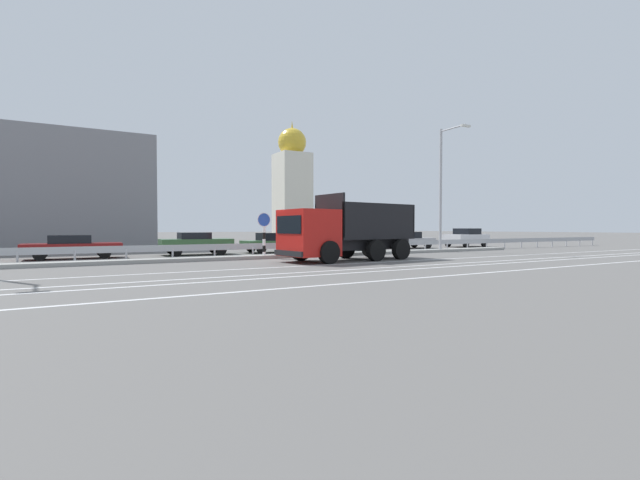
{
  "coord_description": "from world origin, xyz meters",
  "views": [
    {
      "loc": [
        -9.42,
        -19.11,
        1.61
      ],
      "look_at": [
        1.73,
        0.32,
        0.98
      ],
      "focal_mm": 24.0,
      "sensor_mm": 36.0,
      "label": 1
    }
  ],
  "objects_px": {
    "parked_car_5": "(274,242)",
    "church_tower": "(292,187)",
    "parked_car_6": "(352,241)",
    "street_lamp_1": "(443,183)",
    "median_road_sign": "(264,234)",
    "parked_car_7": "(408,240)",
    "parked_car_3": "(72,246)",
    "parked_car_8": "(466,238)",
    "dump_truck": "(335,235)",
    "parked_car_4": "(196,243)"
  },
  "relations": [
    {
      "from": "median_road_sign",
      "to": "parked_car_7",
      "type": "bearing_deg",
      "value": 18.94
    },
    {
      "from": "parked_car_4",
      "to": "parked_car_6",
      "type": "bearing_deg",
      "value": 91.55
    },
    {
      "from": "parked_car_6",
      "to": "parked_car_7",
      "type": "distance_m",
      "value": 5.51
    },
    {
      "from": "street_lamp_1",
      "to": "parked_car_8",
      "type": "height_order",
      "value": "street_lamp_1"
    },
    {
      "from": "dump_truck",
      "to": "parked_car_3",
      "type": "distance_m",
      "value": 13.75
    },
    {
      "from": "parked_car_5",
      "to": "parked_car_7",
      "type": "distance_m",
      "value": 11.57
    },
    {
      "from": "parked_car_8",
      "to": "church_tower",
      "type": "height_order",
      "value": "church_tower"
    },
    {
      "from": "median_road_sign",
      "to": "parked_car_8",
      "type": "xyz_separation_m",
      "value": [
        20.48,
        4.47,
        -0.48
      ]
    },
    {
      "from": "parked_car_3",
      "to": "parked_car_7",
      "type": "relative_size",
      "value": 1.08
    },
    {
      "from": "parked_car_3",
      "to": "parked_car_6",
      "type": "xyz_separation_m",
      "value": [
        17.6,
        0.02,
        0.01
      ]
    },
    {
      "from": "parked_car_5",
      "to": "church_tower",
      "type": "xyz_separation_m",
      "value": [
        10.38,
        18.42,
        5.73
      ]
    },
    {
      "from": "dump_truck",
      "to": "parked_car_4",
      "type": "xyz_separation_m",
      "value": [
        -4.69,
        8.19,
        -0.55
      ]
    },
    {
      "from": "parked_car_5",
      "to": "parked_car_8",
      "type": "distance_m",
      "value": 17.77
    },
    {
      "from": "parked_car_5",
      "to": "church_tower",
      "type": "height_order",
      "value": "church_tower"
    },
    {
      "from": "parked_car_4",
      "to": "church_tower",
      "type": "bearing_deg",
      "value": 142.08
    },
    {
      "from": "dump_truck",
      "to": "parked_car_6",
      "type": "bearing_deg",
      "value": -44.29
    },
    {
      "from": "median_road_sign",
      "to": "parked_car_7",
      "type": "height_order",
      "value": "median_road_sign"
    },
    {
      "from": "parked_car_6",
      "to": "church_tower",
      "type": "relative_size",
      "value": 0.3
    },
    {
      "from": "parked_car_5",
      "to": "parked_car_3",
      "type": "bearing_deg",
      "value": -90.17
    },
    {
      "from": "parked_car_4",
      "to": "parked_car_6",
      "type": "xyz_separation_m",
      "value": [
        11.18,
        -0.1,
        -0.05
      ]
    },
    {
      "from": "street_lamp_1",
      "to": "church_tower",
      "type": "xyz_separation_m",
      "value": [
        0.45,
        23.68,
        1.79
      ]
    },
    {
      "from": "median_road_sign",
      "to": "parked_car_7",
      "type": "distance_m",
      "value": 15.11
    },
    {
      "from": "parked_car_3",
      "to": "median_road_sign",
      "type": "bearing_deg",
      "value": 61.33
    },
    {
      "from": "parked_car_8",
      "to": "median_road_sign",
      "type": "bearing_deg",
      "value": 98.99
    },
    {
      "from": "parked_car_3",
      "to": "parked_car_8",
      "type": "distance_m",
      "value": 29.3
    },
    {
      "from": "parked_car_3",
      "to": "church_tower",
      "type": "bearing_deg",
      "value": 129.65
    },
    {
      "from": "median_road_sign",
      "to": "church_tower",
      "type": "distance_m",
      "value": 27.21
    },
    {
      "from": "parked_car_5",
      "to": "parked_car_6",
      "type": "bearing_deg",
      "value": 87.29
    },
    {
      "from": "dump_truck",
      "to": "parked_car_3",
      "type": "relative_size",
      "value": 1.59
    },
    {
      "from": "dump_truck",
      "to": "parked_car_8",
      "type": "distance_m",
      "value": 19.82
    },
    {
      "from": "parked_car_3",
      "to": "parked_car_8",
      "type": "relative_size",
      "value": 1.17
    },
    {
      "from": "street_lamp_1",
      "to": "church_tower",
      "type": "relative_size",
      "value": 0.59
    },
    {
      "from": "median_road_sign",
      "to": "parked_car_3",
      "type": "bearing_deg",
      "value": 152.01
    },
    {
      "from": "parked_car_3",
      "to": "parked_car_6",
      "type": "distance_m",
      "value": 17.6
    },
    {
      "from": "church_tower",
      "to": "parked_car_7",
      "type": "bearing_deg",
      "value": -86.31
    },
    {
      "from": "parked_car_7",
      "to": "parked_car_3",
      "type": "bearing_deg",
      "value": -85.31
    },
    {
      "from": "parked_car_7",
      "to": "parked_car_5",
      "type": "bearing_deg",
      "value": -85.72
    },
    {
      "from": "parked_car_5",
      "to": "parked_car_7",
      "type": "relative_size",
      "value": 0.99
    },
    {
      "from": "median_road_sign",
      "to": "parked_car_5",
      "type": "distance_m",
      "value": 5.62
    },
    {
      "from": "street_lamp_1",
      "to": "parked_car_6",
      "type": "relative_size",
      "value": 2.0
    },
    {
      "from": "parked_car_5",
      "to": "parked_car_6",
      "type": "distance_m",
      "value": 6.07
    },
    {
      "from": "dump_truck",
      "to": "parked_car_5",
      "type": "relative_size",
      "value": 1.73
    },
    {
      "from": "street_lamp_1",
      "to": "median_road_sign",
      "type": "bearing_deg",
      "value": 178.26
    },
    {
      "from": "parked_car_7",
      "to": "church_tower",
      "type": "bearing_deg",
      "value": -172.16
    },
    {
      "from": "parked_car_7",
      "to": "church_tower",
      "type": "relative_size",
      "value": 0.31
    },
    {
      "from": "parked_car_3",
      "to": "church_tower",
      "type": "xyz_separation_m",
      "value": [
        21.92,
        18.61,
        5.74
      ]
    },
    {
      "from": "parked_car_3",
      "to": "parked_car_5",
      "type": "relative_size",
      "value": 1.09
    },
    {
      "from": "median_road_sign",
      "to": "parked_car_5",
      "type": "xyz_separation_m",
      "value": [
        2.72,
        4.88,
        -0.61
      ]
    },
    {
      "from": "parked_car_4",
      "to": "church_tower",
      "type": "distance_m",
      "value": 24.79
    },
    {
      "from": "dump_truck",
      "to": "parked_car_3",
      "type": "bearing_deg",
      "value": 48.39
    }
  ]
}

